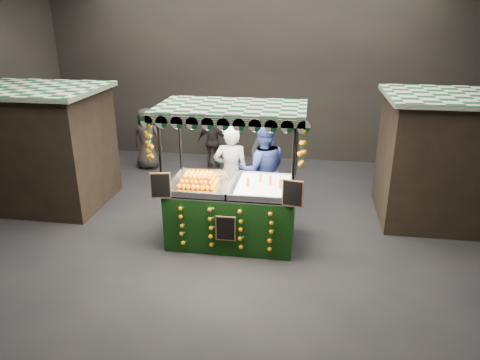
# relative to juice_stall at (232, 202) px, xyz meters

# --- Properties ---
(ground) EXTENTS (12.00, 12.00, 0.00)m
(ground) POSITION_rel_juice_stall_xyz_m (-0.12, 0.18, -0.80)
(ground) COLOR black
(ground) RESTS_ON ground
(market_hall) EXTENTS (12.10, 10.10, 5.05)m
(market_hall) POSITION_rel_juice_stall_xyz_m (-0.12, 0.18, 2.58)
(market_hall) COLOR black
(market_hall) RESTS_ON ground
(neighbour_stall_left) EXTENTS (3.00, 2.20, 2.60)m
(neighbour_stall_left) POSITION_rel_juice_stall_xyz_m (-4.52, 1.18, 0.50)
(neighbour_stall_left) COLOR black
(neighbour_stall_left) RESTS_ON ground
(neighbour_stall_right) EXTENTS (3.00, 2.20, 2.60)m
(neighbour_stall_right) POSITION_rel_juice_stall_xyz_m (4.28, 1.68, 0.50)
(neighbour_stall_right) COLOR black
(neighbour_stall_right) RESTS_ON ground
(juice_stall) EXTENTS (2.67, 1.57, 2.58)m
(juice_stall) POSITION_rel_juice_stall_xyz_m (0.00, 0.00, 0.00)
(juice_stall) COLOR black
(juice_stall) RESTS_ON ground
(vendor_grey) EXTENTS (0.76, 0.54, 1.97)m
(vendor_grey) POSITION_rel_juice_stall_xyz_m (-0.20, 1.06, 0.18)
(vendor_grey) COLOR slate
(vendor_grey) RESTS_ON ground
(vendor_blue) EXTENTS (1.16, 1.00, 2.07)m
(vendor_blue) POSITION_rel_juice_stall_xyz_m (0.44, 1.15, 0.23)
(vendor_blue) COLOR navy
(vendor_blue) RESTS_ON ground
(shopper_0) EXTENTS (0.58, 0.40, 1.53)m
(shopper_0) POSITION_rel_juice_stall_xyz_m (-3.42, 2.04, -0.04)
(shopper_0) COLOR black
(shopper_0) RESTS_ON ground
(shopper_1) EXTENTS (1.18, 1.13, 1.93)m
(shopper_1) POSITION_rel_juice_stall_xyz_m (3.93, 1.98, 0.16)
(shopper_1) COLOR black
(shopper_1) RESTS_ON ground
(shopper_2) EXTENTS (0.93, 0.49, 1.51)m
(shopper_2) POSITION_rel_juice_stall_xyz_m (-1.22, 4.01, -0.05)
(shopper_2) COLOR black
(shopper_2) RESTS_ON ground
(shopper_3) EXTENTS (1.11, 1.30, 1.75)m
(shopper_3) POSITION_rel_juice_stall_xyz_m (0.29, 3.01, 0.07)
(shopper_3) COLOR #272320
(shopper_3) RESTS_ON ground
(shopper_4) EXTENTS (0.84, 0.57, 1.67)m
(shopper_4) POSITION_rel_juice_stall_xyz_m (-3.00, 3.75, 0.03)
(shopper_4) COLOR #2E2925
(shopper_4) RESTS_ON ground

